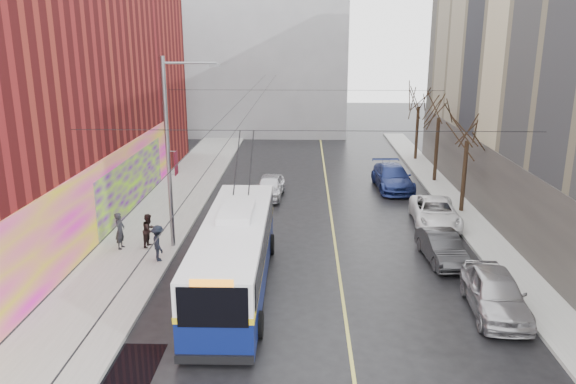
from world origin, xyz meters
name	(u,v)px	position (x,y,z in m)	size (l,w,h in m)	color
ground	(304,370)	(0.00, 0.00, 0.00)	(140.00, 140.00, 0.00)	black
sidewalk_left	(150,232)	(-8.00, 12.00, 0.07)	(4.00, 60.00, 0.15)	gray
sidewalk_right	(482,236)	(9.00, 12.00, 0.07)	(2.00, 60.00, 0.15)	gray
lane_line	(332,223)	(1.50, 14.00, 0.00)	(0.12, 50.00, 0.01)	#BFB74C
building_far	(248,43)	(-6.00, 44.99, 9.02)	(20.50, 12.10, 18.00)	gray
streetlight_pole	(171,149)	(-6.14, 10.00, 4.85)	(2.65, 0.60, 9.00)	slate
catenary_wires	(258,106)	(-2.54, 14.77, 6.25)	(18.00, 60.00, 0.22)	black
tree_near	(468,127)	(9.00, 16.00, 4.98)	(3.20, 3.20, 6.40)	black
tree_mid	(440,106)	(9.00, 23.00, 5.25)	(3.20, 3.20, 6.68)	black
tree_far	(419,97)	(9.00, 30.00, 5.14)	(3.20, 3.20, 6.57)	black
puddle	(117,369)	(-5.75, -0.08, 0.00)	(2.46, 2.89, 0.01)	black
pigeons_flying	(238,94)	(-3.05, 10.28, 7.35)	(2.88, 3.88, 2.48)	slate
trolleybus	(235,253)	(-2.77, 5.68, 1.52)	(2.77, 11.61, 5.48)	#091349
parked_car_a	(495,293)	(7.00, 3.95, 0.79)	(1.87, 4.65, 1.59)	#A9A8AD
parked_car_b	(442,247)	(6.19, 8.81, 0.67)	(1.41, 4.05, 1.34)	#2B2B2E
parked_car_c	(435,212)	(7.00, 13.86, 0.70)	(2.33, 5.06, 1.40)	white
parked_car_d	(392,177)	(5.80, 21.11, 0.79)	(2.20, 5.42, 1.57)	navy
following_car	(270,186)	(-2.21, 18.92, 0.70)	(1.66, 4.13, 1.41)	silver
pedestrian_a	(120,231)	(-8.67, 9.55, 1.02)	(0.64, 0.42, 1.75)	black
pedestrian_b	(149,230)	(-7.38, 9.85, 0.96)	(0.78, 0.61, 1.61)	black
pedestrian_c	(158,243)	(-6.50, 8.13, 0.97)	(1.06, 0.61, 1.64)	black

